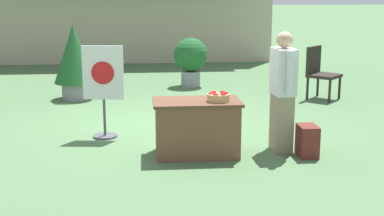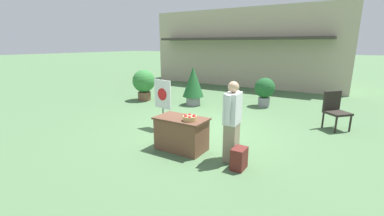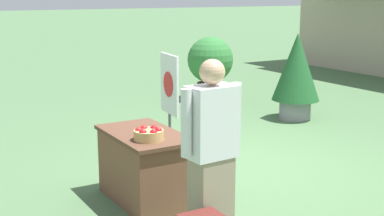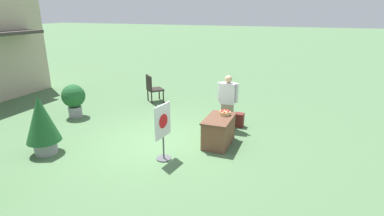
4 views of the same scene
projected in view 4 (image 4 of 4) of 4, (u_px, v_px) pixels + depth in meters
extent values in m
plane|color=#4C7047|center=(164.00, 140.00, 8.23)|extent=(120.00, 120.00, 0.00)
cube|color=brown|center=(219.00, 132.00, 7.89)|extent=(1.08, 0.63, 0.70)
cube|color=brown|center=(219.00, 119.00, 7.77)|extent=(1.15, 0.67, 0.04)
cylinder|color=tan|center=(225.00, 113.00, 7.96)|extent=(0.30, 0.30, 0.10)
sphere|color=red|center=(226.00, 111.00, 8.04)|extent=(0.08, 0.08, 0.08)
sphere|color=red|center=(223.00, 111.00, 8.03)|extent=(0.08, 0.08, 0.08)
sphere|color=red|center=(221.00, 112.00, 7.93)|extent=(0.08, 0.08, 0.08)
sphere|color=red|center=(224.00, 113.00, 7.86)|extent=(0.08, 0.08, 0.08)
sphere|color=red|center=(228.00, 113.00, 7.88)|extent=(0.08, 0.08, 0.08)
sphere|color=red|center=(229.00, 112.00, 7.96)|extent=(0.08, 0.08, 0.08)
cube|color=gray|center=(227.00, 116.00, 8.94)|extent=(0.26, 0.36, 0.79)
cube|color=silver|center=(228.00, 93.00, 8.71)|extent=(0.29, 0.44, 0.62)
sphere|color=tan|center=(229.00, 79.00, 8.58)|extent=(0.22, 0.22, 0.22)
cylinder|color=silver|center=(237.00, 93.00, 8.63)|extent=(0.09, 0.09, 0.57)
cylinder|color=silver|center=(219.00, 92.00, 8.78)|extent=(0.09, 0.09, 0.57)
cube|color=maroon|center=(238.00, 120.00, 9.15)|extent=(0.24, 0.34, 0.42)
cylinder|color=#4C4C51|center=(164.00, 158.00, 7.19)|extent=(0.36, 0.36, 0.03)
cylinder|color=#4C4C51|center=(164.00, 147.00, 7.10)|extent=(0.04, 0.04, 0.55)
cube|color=silver|center=(163.00, 121.00, 6.89)|extent=(0.60, 0.11, 0.79)
cylinder|color=red|center=(163.00, 121.00, 6.88)|extent=(0.33, 0.05, 0.34)
cylinder|color=#28231E|center=(159.00, 94.00, 11.94)|extent=(0.05, 0.05, 0.45)
cylinder|color=#28231E|center=(163.00, 97.00, 11.53)|extent=(0.05, 0.05, 0.45)
cylinder|color=#28231E|center=(148.00, 95.00, 11.74)|extent=(0.05, 0.05, 0.45)
cylinder|color=#28231E|center=(152.00, 98.00, 11.34)|extent=(0.05, 0.05, 0.45)
cube|color=#28231E|center=(155.00, 89.00, 11.56)|extent=(0.78, 0.78, 0.06)
cube|color=#28231E|center=(149.00, 83.00, 11.36)|extent=(0.42, 0.44, 0.54)
cylinder|color=gray|center=(46.00, 147.00, 7.44)|extent=(0.54, 0.54, 0.34)
cone|color=#1E5628|center=(41.00, 119.00, 7.21)|extent=(0.82, 0.82, 1.15)
cylinder|color=gray|center=(75.00, 112.00, 10.00)|extent=(0.43, 0.43, 0.34)
sphere|color=#1E5628|center=(73.00, 96.00, 9.83)|extent=(0.75, 0.75, 0.75)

